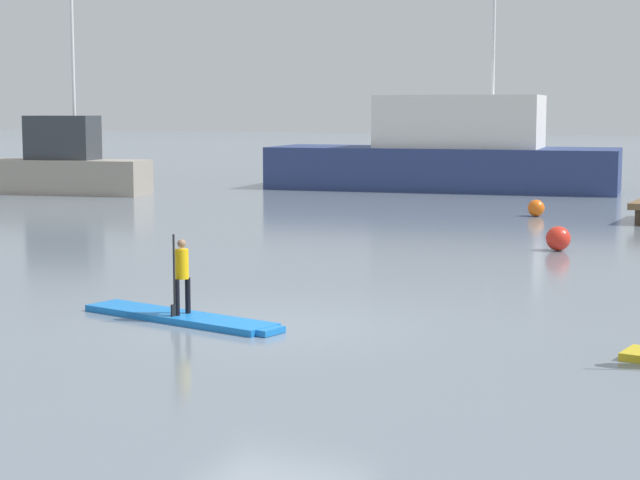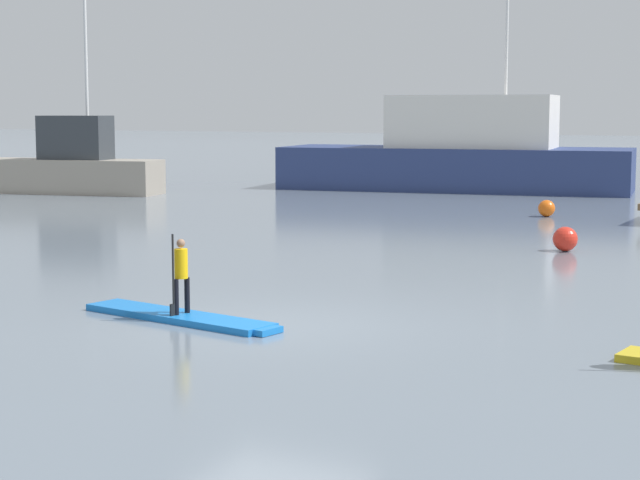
{
  "view_description": "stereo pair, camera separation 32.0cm",
  "coord_description": "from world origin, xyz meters",
  "px_view_note": "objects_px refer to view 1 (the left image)",
  "views": [
    {
      "loc": [
        7.47,
        -13.78,
        3.16
      ],
      "look_at": [
        -0.0,
        1.44,
        1.11
      ],
      "focal_mm": 60.96,
      "sensor_mm": 36.0,
      "label": 1
    },
    {
      "loc": [
        7.75,
        -13.64,
        3.16
      ],
      "look_at": [
        -0.0,
        1.44,
        1.11
      ],
      "focal_mm": 60.96,
      "sensor_mm": 36.0,
      "label": 2
    }
  ],
  "objects_px": {
    "paddler_child_solo": "(182,272)",
    "mooring_buoy_far": "(558,238)",
    "fishing_boat_white_large": "(448,153)",
    "fishing_boat_green_midground": "(56,167)",
    "paddleboard_near": "(182,317)",
    "mooring_buoy_near": "(536,208)"
  },
  "relations": [
    {
      "from": "paddleboard_near",
      "to": "fishing_boat_green_midground",
      "type": "xyz_separation_m",
      "value": [
        -17.94,
        18.73,
        0.97
      ]
    },
    {
      "from": "paddler_child_solo",
      "to": "mooring_buoy_far",
      "type": "distance_m",
      "value": 11.04
    },
    {
      "from": "paddleboard_near",
      "to": "mooring_buoy_far",
      "type": "bearing_deg",
      "value": 73.79
    },
    {
      "from": "paddler_child_solo",
      "to": "fishing_boat_white_large",
      "type": "bearing_deg",
      "value": 101.29
    },
    {
      "from": "paddleboard_near",
      "to": "fishing_boat_green_midground",
      "type": "relative_size",
      "value": 0.48
    },
    {
      "from": "paddleboard_near",
      "to": "mooring_buoy_far",
      "type": "distance_m",
      "value": 11.02
    },
    {
      "from": "fishing_boat_white_large",
      "to": "mooring_buoy_far",
      "type": "height_order",
      "value": "fishing_boat_white_large"
    },
    {
      "from": "paddler_child_solo",
      "to": "mooring_buoy_near",
      "type": "relative_size",
      "value": 2.46
    },
    {
      "from": "paddleboard_near",
      "to": "mooring_buoy_far",
      "type": "relative_size",
      "value": 6.52
    },
    {
      "from": "paddleboard_near",
      "to": "mooring_buoy_near",
      "type": "bearing_deg",
      "value": 88.24
    },
    {
      "from": "paddleboard_near",
      "to": "paddler_child_solo",
      "type": "distance_m",
      "value": 0.69
    },
    {
      "from": "fishing_boat_white_large",
      "to": "fishing_boat_green_midground",
      "type": "relative_size",
      "value": 1.87
    },
    {
      "from": "paddleboard_near",
      "to": "mooring_buoy_far",
      "type": "height_order",
      "value": "mooring_buoy_far"
    },
    {
      "from": "fishing_boat_white_large",
      "to": "fishing_boat_green_midground",
      "type": "bearing_deg",
      "value": -145.79
    },
    {
      "from": "paddleboard_near",
      "to": "fishing_boat_green_midground",
      "type": "bearing_deg",
      "value": 133.76
    },
    {
      "from": "mooring_buoy_near",
      "to": "paddleboard_near",
      "type": "bearing_deg",
      "value": -91.76
    },
    {
      "from": "paddleboard_near",
      "to": "paddler_child_solo",
      "type": "relative_size",
      "value": 2.95
    },
    {
      "from": "paddleboard_near",
      "to": "paddler_child_solo",
      "type": "height_order",
      "value": "paddler_child_solo"
    },
    {
      "from": "paddler_child_solo",
      "to": "fishing_boat_white_large",
      "type": "distance_m",
      "value": 27.79
    },
    {
      "from": "mooring_buoy_far",
      "to": "fishing_boat_green_midground",
      "type": "bearing_deg",
      "value": 158.8
    },
    {
      "from": "fishing_boat_green_midground",
      "to": "mooring_buoy_far",
      "type": "bearing_deg",
      "value": -21.2
    },
    {
      "from": "fishing_boat_white_large",
      "to": "mooring_buoy_far",
      "type": "distance_m",
      "value": 18.74
    }
  ]
}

